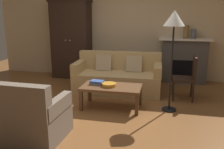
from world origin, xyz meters
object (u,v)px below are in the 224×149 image
at_px(mantel_vase_slate, 194,34).
at_px(armchair_near_left, 35,118).
at_px(couch, 118,77).
at_px(floor_lamp, 174,25).
at_px(side_chair_wooden, 188,75).
at_px(fireplace, 184,60).
at_px(fruit_bowl, 109,85).
at_px(book_stack, 97,82).
at_px(mantel_vase_bronze, 186,32).
at_px(coffee_table, 111,89).
at_px(armoire, 72,39).

bearing_deg(mantel_vase_slate, armchair_near_left, -124.39).
xyz_separation_m(couch, mantel_vase_slate, (1.66, 1.05, 0.91)).
xyz_separation_m(armchair_near_left, floor_lamp, (1.85, 1.49, 1.23)).
distance_m(mantel_vase_slate, side_chair_wooden, 1.49).
relative_size(fireplace, side_chair_wooden, 1.40).
distance_m(fruit_bowl, floor_lamp, 1.56).
xyz_separation_m(couch, book_stack, (-0.22, -0.96, 0.14)).
bearing_deg(book_stack, mantel_vase_slate, 46.84).
height_order(mantel_vase_bronze, armchair_near_left, mantel_vase_bronze).
bearing_deg(fireplace, couch, -144.22).
bearing_deg(book_stack, coffee_table, -11.21).
relative_size(fireplace, mantel_vase_bronze, 3.99).
bearing_deg(book_stack, side_chair_wooden, 22.53).
bearing_deg(floor_lamp, fruit_bowl, -174.04).
bearing_deg(side_chair_wooden, armoire, 157.37).
height_order(mantel_vase_bronze, mantel_vase_slate, mantel_vase_bronze).
height_order(armoire, side_chair_wooden, armoire).
height_order(fireplace, armoire, armoire).
height_order(fruit_bowl, mantel_vase_bronze, mantel_vase_bronze).
distance_m(mantel_vase_bronze, side_chair_wooden, 1.50).
distance_m(fireplace, mantel_vase_slate, 0.69).
relative_size(fireplace, couch, 0.65).
relative_size(couch, mantel_vase_bronze, 6.16).
relative_size(mantel_vase_slate, armchair_near_left, 0.25).
bearing_deg(mantel_vase_bronze, armoire, -178.83).
distance_m(book_stack, floor_lamp, 1.74).
height_order(couch, coffee_table, couch).
bearing_deg(armoire, side_chair_wooden, -22.63).
relative_size(coffee_table, armchair_near_left, 1.25).
height_order(coffee_table, mantel_vase_slate, mantel_vase_slate).
bearing_deg(floor_lamp, book_stack, -178.44).
relative_size(armoire, side_chair_wooden, 2.28).
bearing_deg(couch, mantel_vase_bronze, 35.33).
height_order(coffee_table, side_chair_wooden, side_chair_wooden).
xyz_separation_m(coffee_table, side_chair_wooden, (1.42, 0.77, 0.15)).
relative_size(coffee_table, floor_lamp, 0.62).
bearing_deg(mantel_vase_bronze, floor_lamp, -99.90).
height_order(fruit_bowl, book_stack, book_stack).
xyz_separation_m(fireplace, mantel_vase_slate, (0.18, -0.02, 0.66)).
bearing_deg(mantel_vase_slate, side_chair_wooden, -97.33).
distance_m(armoire, armchair_near_left, 3.56).
bearing_deg(coffee_table, floor_lamp, 5.11).
height_order(coffee_table, fruit_bowl, fruit_bowl).
xyz_separation_m(fireplace, armoire, (-2.95, -0.08, 0.46)).
relative_size(fruit_bowl, armchair_near_left, 0.31).
bearing_deg(armchair_near_left, coffee_table, 60.75).
bearing_deg(book_stack, mantel_vase_bronze, 49.70).
bearing_deg(fireplace, fruit_bowl, -124.53).
height_order(fruit_bowl, floor_lamp, floor_lamp).
bearing_deg(mantel_vase_slate, floor_lamp, -104.89).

